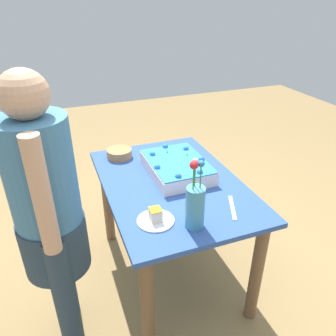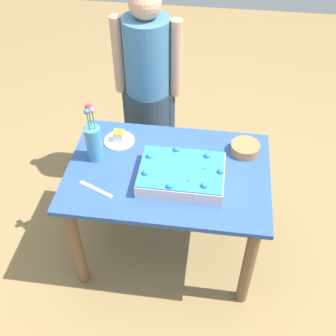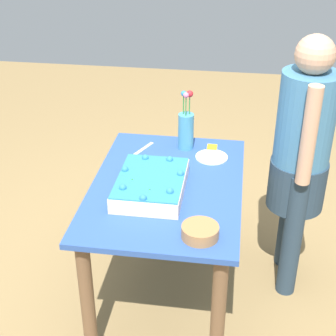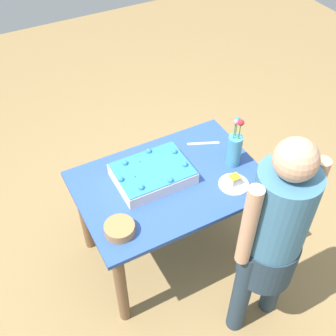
{
  "view_description": "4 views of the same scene",
  "coord_description": "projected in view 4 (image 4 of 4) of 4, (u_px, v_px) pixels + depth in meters",
  "views": [
    {
      "loc": [
        -1.56,
        0.61,
        1.74
      ],
      "look_at": [
        0.12,
        -0.02,
        0.76
      ],
      "focal_mm": 35.0,
      "sensor_mm": 36.0,
      "label": 1
    },
    {
      "loc": [
        0.23,
        -1.7,
        2.39
      ],
      "look_at": [
        0.02,
        -0.11,
        0.86
      ],
      "focal_mm": 45.0,
      "sensor_mm": 36.0,
      "label": 2
    },
    {
      "loc": [
        2.29,
        0.34,
        2.14
      ],
      "look_at": [
        0.05,
        0.01,
        0.86
      ],
      "focal_mm": 55.0,
      "sensor_mm": 36.0,
      "label": 3
    },
    {
      "loc": [
        0.86,
        1.58,
        2.61
      ],
      "look_at": [
        -0.01,
        -0.05,
        0.8
      ],
      "focal_mm": 45.0,
      "sensor_mm": 36.0,
      "label": 4
    }
  ],
  "objects": [
    {
      "name": "dining_table",
      "position": [
        170.0,
        196.0,
        2.7
      ],
      "size": [
        1.15,
        0.79,
        0.73
      ],
      "color": "#2D509B",
      "rests_on": "ground_plane"
    },
    {
      "name": "serving_plate_with_slice",
      "position": [
        234.0,
        182.0,
        2.56
      ],
      "size": [
        0.19,
        0.19,
        0.07
      ],
      "color": "white",
      "rests_on": "dining_table"
    },
    {
      "name": "ground_plane",
      "position": [
        170.0,
        249.0,
        3.11
      ],
      "size": [
        8.0,
        8.0,
        0.0
      ],
      "primitive_type": "plane",
      "color": "olive"
    },
    {
      "name": "cake_knife",
      "position": [
        203.0,
        143.0,
        2.85
      ],
      "size": [
        0.21,
        0.11,
        0.0
      ],
      "primitive_type": "cube",
      "rotation": [
        0.0,
        0.0,
        5.87
      ],
      "color": "silver",
      "rests_on": "dining_table"
    },
    {
      "name": "fruit_bowl",
      "position": [
        120.0,
        229.0,
        2.3
      ],
      "size": [
        0.17,
        0.17,
        0.06
      ],
      "primitive_type": "cylinder",
      "color": "#AD7544",
      "rests_on": "dining_table"
    },
    {
      "name": "sheet_cake",
      "position": [
        153.0,
        173.0,
        2.58
      ],
      "size": [
        0.46,
        0.34,
        0.11
      ],
      "color": "white",
      "rests_on": "dining_table"
    },
    {
      "name": "person_standing",
      "position": [
        274.0,
        236.0,
        2.16
      ],
      "size": [
        0.45,
        0.31,
        1.49
      ],
      "rotation": [
        0.0,
        0.0,
        -1.57
      ],
      "color": "#273A4B",
      "rests_on": "ground_plane"
    },
    {
      "name": "flower_vase",
      "position": [
        234.0,
        149.0,
        2.63
      ],
      "size": [
        0.09,
        0.09,
        0.36
      ],
      "color": "teal",
      "rests_on": "dining_table"
    }
  ]
}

